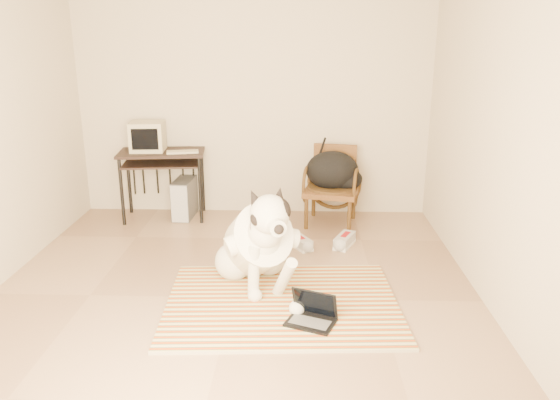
{
  "coord_description": "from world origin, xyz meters",
  "views": [
    {
      "loc": [
        0.52,
        -3.96,
        2.06
      ],
      "look_at": [
        0.38,
        0.14,
        0.79
      ],
      "focal_mm": 35.0,
      "sensor_mm": 36.0,
      "label": 1
    }
  ],
  "objects_px": {
    "dog": "(258,244)",
    "rattan_chair": "(332,185)",
    "computer_desk": "(162,161)",
    "pc_tower": "(185,198)",
    "crt_monitor": "(148,136)",
    "backpack": "(335,172)",
    "laptop": "(312,314)"
  },
  "relations": [
    {
      "from": "dog",
      "to": "rattan_chair",
      "type": "xyz_separation_m",
      "value": [
        0.7,
        1.65,
        0.04
      ]
    },
    {
      "from": "computer_desk",
      "to": "pc_tower",
      "type": "distance_m",
      "value": 0.5
    },
    {
      "from": "crt_monitor",
      "to": "pc_tower",
      "type": "height_order",
      "value": "crt_monitor"
    },
    {
      "from": "crt_monitor",
      "to": "rattan_chair",
      "type": "xyz_separation_m",
      "value": [
        2.05,
        -0.12,
        -0.51
      ]
    },
    {
      "from": "dog",
      "to": "backpack",
      "type": "distance_m",
      "value": 1.8
    },
    {
      "from": "computer_desk",
      "to": "crt_monitor",
      "type": "height_order",
      "value": "crt_monitor"
    },
    {
      "from": "dog",
      "to": "crt_monitor",
      "type": "xyz_separation_m",
      "value": [
        -1.35,
        1.77,
        0.56
      ]
    },
    {
      "from": "computer_desk",
      "to": "rattan_chair",
      "type": "relative_size",
      "value": 1.16
    },
    {
      "from": "pc_tower",
      "to": "rattan_chair",
      "type": "xyz_separation_m",
      "value": [
        1.68,
        -0.13,
        0.21
      ]
    },
    {
      "from": "crt_monitor",
      "to": "pc_tower",
      "type": "distance_m",
      "value": 0.81
    },
    {
      "from": "laptop",
      "to": "rattan_chair",
      "type": "relative_size",
      "value": 0.48
    },
    {
      "from": "backpack",
      "to": "rattan_chair",
      "type": "bearing_deg",
      "value": 155.73
    },
    {
      "from": "pc_tower",
      "to": "rattan_chair",
      "type": "bearing_deg",
      "value": -4.47
    },
    {
      "from": "dog",
      "to": "pc_tower",
      "type": "distance_m",
      "value": 2.04
    },
    {
      "from": "crt_monitor",
      "to": "rattan_chair",
      "type": "distance_m",
      "value": 2.12
    },
    {
      "from": "rattan_chair",
      "to": "laptop",
      "type": "bearing_deg",
      "value": -96.57
    },
    {
      "from": "dog",
      "to": "rattan_chair",
      "type": "relative_size",
      "value": 1.4
    },
    {
      "from": "computer_desk",
      "to": "crt_monitor",
      "type": "xyz_separation_m",
      "value": [
        -0.15,
        0.04,
        0.27
      ]
    },
    {
      "from": "dog",
      "to": "crt_monitor",
      "type": "bearing_deg",
      "value": 127.51
    },
    {
      "from": "laptop",
      "to": "pc_tower",
      "type": "distance_m",
      "value": 2.79
    },
    {
      "from": "crt_monitor",
      "to": "rattan_chair",
      "type": "relative_size",
      "value": 0.46
    },
    {
      "from": "dog",
      "to": "laptop",
      "type": "height_order",
      "value": "dog"
    },
    {
      "from": "crt_monitor",
      "to": "backpack",
      "type": "xyz_separation_m",
      "value": [
        2.08,
        -0.13,
        -0.36
      ]
    },
    {
      "from": "dog",
      "to": "computer_desk",
      "type": "distance_m",
      "value": 2.13
    },
    {
      "from": "crt_monitor",
      "to": "dog",
      "type": "bearing_deg",
      "value": -52.49
    },
    {
      "from": "laptop",
      "to": "computer_desk",
      "type": "distance_m",
      "value": 2.92
    },
    {
      "from": "backpack",
      "to": "pc_tower",
      "type": "bearing_deg",
      "value": 175.22
    },
    {
      "from": "dog",
      "to": "computer_desk",
      "type": "height_order",
      "value": "dog"
    },
    {
      "from": "rattan_chair",
      "to": "backpack",
      "type": "bearing_deg",
      "value": -24.27
    },
    {
      "from": "rattan_chair",
      "to": "backpack",
      "type": "height_order",
      "value": "rattan_chair"
    },
    {
      "from": "crt_monitor",
      "to": "laptop",
      "type": "bearing_deg",
      "value": -53.0
    },
    {
      "from": "computer_desk",
      "to": "dog",
      "type": "bearing_deg",
      "value": -55.12
    }
  ]
}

